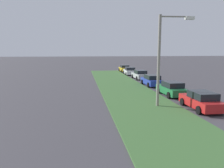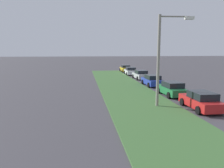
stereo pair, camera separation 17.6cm
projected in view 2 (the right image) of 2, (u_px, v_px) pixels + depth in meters
grass_median at (139, 102)px, 19.86m from camera, size 60.00×6.00×0.12m
parked_car_red at (201, 101)px, 17.59m from camera, size 4.30×2.03×1.47m
parked_car_green at (172, 89)px, 22.96m from camera, size 4.37×2.15×1.47m
parked_car_blue at (152, 80)px, 29.19m from camera, size 4.34×2.10×1.47m
parked_car_silver at (141, 75)px, 35.85m from camera, size 4.36×2.13×1.47m
parked_car_white at (130, 71)px, 42.05m from camera, size 4.35×2.12×1.47m
parked_car_yellow at (125, 68)px, 47.76m from camera, size 4.31×2.03×1.47m
streetlight at (163, 54)px, 17.77m from camera, size 0.46×2.88×7.50m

